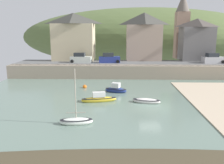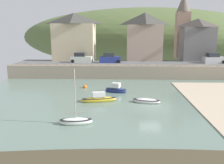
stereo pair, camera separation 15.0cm
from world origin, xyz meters
The scene contains 15 objects.
ground centered at (1.40, -9.56, 0.16)m, with size 48.00×41.00×0.61m.
quay_seawall centered at (0.00, 17.50, 1.36)m, with size 48.00×9.40×2.40m.
hillside_backdrop centered at (4.87, 55.20, 6.51)m, with size 80.00×44.00×18.61m.
waterfront_building_left centered at (-13.34, 25.20, 7.38)m, with size 8.84×5.92×9.81m.
waterfront_building_centre centered at (1.50, 25.20, 7.43)m, with size 7.55×4.54×9.84m.
waterfront_building_right centered at (12.49, 25.20, 6.80)m, with size 6.78×5.14×8.65m.
church_with_spire centered at (10.28, 29.20, 9.80)m, with size 3.00×3.00×14.39m.
sailboat_far_left centered at (-0.33, 1.41, 0.21)m, with size 3.55×1.93×0.67m.
dinghy_open_wooden centered at (-7.64, -5.68, 0.27)m, with size 3.23×1.49×5.38m.
sailboat_nearest_shore centered at (-6.12, 1.74, 0.33)m, with size 4.52×2.01×1.38m.
sailboat_white_hull centered at (-4.11, 6.56, 0.37)m, with size 3.39×2.24×1.52m.
parked_car_near_slipway centered at (-11.26, 20.70, 3.20)m, with size 4.20×1.95×1.95m.
parked_car_by_wall centered at (-5.64, 20.70, 3.20)m, with size 4.19×1.93×1.95m.
parked_car_end_of_row centered at (14.54, 20.70, 3.20)m, with size 4.26×2.14×1.95m.
mooring_buoy centered at (-8.91, 9.00, 0.18)m, with size 0.61×0.61×0.61m.
Camera 1 is at (-3.64, -27.15, 8.53)m, focal length 39.18 mm.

